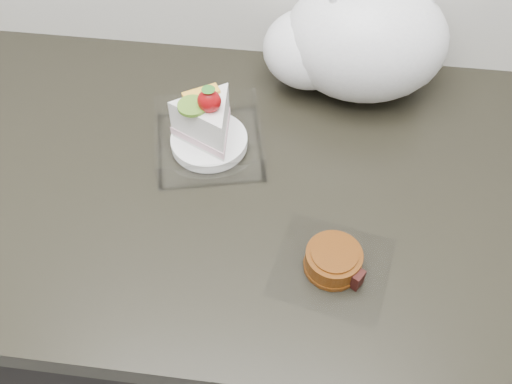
# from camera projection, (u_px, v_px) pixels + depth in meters

# --- Properties ---
(counter) EXTENTS (2.04, 0.64, 0.90)m
(counter) POSITION_uv_depth(u_px,v_px,m) (217.00, 307.00, 1.23)
(counter) COLOR black
(counter) RESTS_ON ground
(cake_tray) EXTENTS (0.20, 0.20, 0.13)m
(cake_tray) POSITION_uv_depth(u_px,v_px,m) (208.00, 132.00, 0.89)
(cake_tray) COLOR white
(cake_tray) RESTS_ON counter
(mooncake_wrap) EXTENTS (0.18, 0.17, 0.04)m
(mooncake_wrap) POSITION_uv_depth(u_px,v_px,m) (334.00, 262.00, 0.77)
(mooncake_wrap) COLOR white
(mooncake_wrap) RESTS_ON counter
(plastic_bag) EXTENTS (0.34, 0.27, 0.25)m
(plastic_bag) POSITION_uv_depth(u_px,v_px,m) (354.00, 41.00, 0.93)
(plastic_bag) COLOR white
(plastic_bag) RESTS_ON counter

